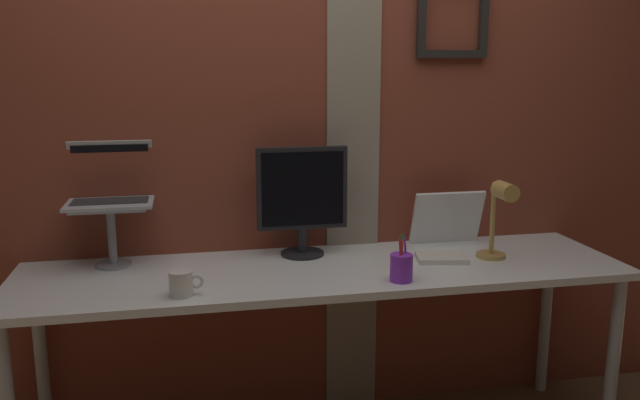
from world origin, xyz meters
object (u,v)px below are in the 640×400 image
Objects in this scene: whiteboard_panel at (447,218)px; pen_cup at (401,267)px; monitor at (301,194)px; laptop at (111,185)px; coffee_mug at (182,284)px; desk_lamp at (500,212)px.

pen_cup is (-0.36, -0.44, -0.07)m from whiteboard_panel.
monitor is 0.76m from laptop.
laptop is 1.03× the size of whiteboard_panel.
pen_cup is 0.79m from coffee_mug.
whiteboard_panel is (0.66, 0.04, -0.14)m from monitor.
monitor is 0.80m from desk_lamp.
whiteboard_panel is 2.69× the size of coffee_mug.
monitor is at bearing 162.12° from desk_lamp.
monitor reaches higher than coffee_mug.
coffee_mug is at bearing -61.02° from laptop.
desk_lamp is 0.51m from pen_cup.
desk_lamp is (1.51, -0.32, -0.11)m from laptop.
laptop reaches higher than pen_cup.
laptop is at bearing 174.22° from monitor.
laptop is at bearing 155.55° from pen_cup.
pen_cup is 1.51× the size of coffee_mug.
coffee_mug is at bearing -140.48° from monitor.
monitor is 2.54× the size of pen_cup.
monitor is 0.54m from pen_cup.
desk_lamp is at bearing -70.49° from whiteboard_panel.
desk_lamp is at bearing 18.91° from pen_cup.
whiteboard_panel is 0.31m from desk_lamp.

